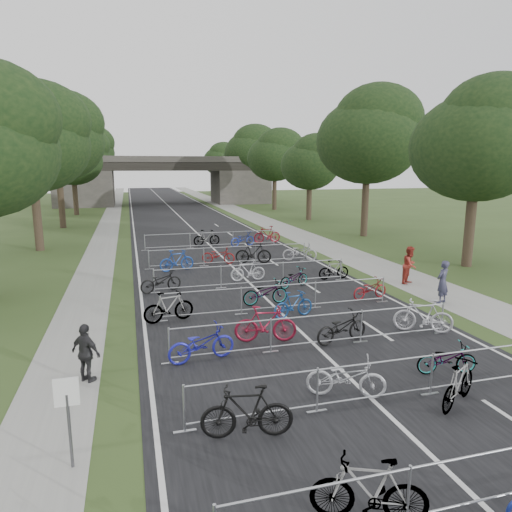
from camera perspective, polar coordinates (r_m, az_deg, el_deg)
The scene contains 54 objects.
ground at distance 9.55m, azimuth 26.81°, elevation -26.31°, with size 200.00×200.00×0.00m, color #344A1F.
road at distance 55.95m, azimuth -9.88°, elevation 5.22°, with size 11.00×140.00×0.01m, color black.
sidewalk_right at distance 57.30m, azimuth -1.86°, elevation 5.52°, with size 3.00×140.00×0.01m, color gray.
sidewalk_left at distance 55.72m, azimuth -17.60°, elevation 4.84°, with size 2.00×140.00×0.01m, color gray.
lane_markings at distance 55.95m, azimuth -9.88°, elevation 5.22°, with size 0.12×140.00×0.00m, color silver.
overpass_bridge at distance 70.64m, azimuth -11.23°, elevation 9.25°, with size 31.00×8.00×7.05m.
park_sign at distance 9.55m, azimuth -22.48°, elevation -16.95°, with size 0.45×0.06×1.83m.
tree_right_0 at distance 28.34m, azimuth 26.21°, elevation 12.65°, with size 7.17×7.17×10.93m.
tree_left_1 at distance 33.88m, azimuth -26.25°, elevation 12.87°, with size 7.56×7.56×11.53m.
tree_right_1 at distance 38.24m, azimuth 14.04°, elevation 14.23°, with size 8.18×8.18×12.47m.
tree_left_2 at distance 45.77m, azimuth -23.60°, elevation 13.37°, with size 8.40×8.40×12.81m.
tree_right_2 at distance 49.00m, azimuth 6.90°, elevation 11.45°, with size 6.16×6.16×9.39m.
tree_left_3 at distance 57.63m, azimuth -21.86°, elevation 11.23°, with size 6.72×6.72×10.25m.
tree_right_3 at distance 60.28m, azimuth 2.48°, elevation 12.37°, with size 7.17×7.17×10.93m.
tree_left_4 at distance 69.59m, azimuth -20.88°, elevation 11.82°, with size 7.56×7.56×11.53m.
tree_right_4 at distance 71.82m, azimuth -0.55°, elevation 12.97°, with size 8.18×8.18×12.47m.
tree_left_5 at distance 81.57m, azimuth -20.17°, elevation 12.24°, with size 8.40×8.40×12.81m.
tree_right_5 at distance 83.43m, azimuth -2.73°, elevation 11.36°, with size 6.16×6.16×9.39m.
tree_left_6 at distance 93.51m, azimuth -19.55°, elevation 11.06°, with size 6.72×6.72×10.25m.
tree_right_6 at distance 95.17m, azimuth -4.38°, elevation 11.90°, with size 7.17×7.17×10.93m.
barrier_row_0 at distance 9.24m, azimuth 27.13°, elevation -23.60°, with size 9.70×0.08×1.10m.
barrier_row_1 at distance 11.71m, azimuth 14.83°, elevation -14.98°, with size 9.70×0.08×1.10m.
barrier_row_2 at distance 14.66m, azimuth 7.66°, elevation -9.25°, with size 9.70×0.08×1.10m.
barrier_row_3 at distance 18.03m, azimuth 2.90°, elevation -5.25°, with size 9.70×0.08×1.10m.
barrier_row_4 at distance 21.73m, azimuth -0.43°, elevation -2.38°, with size 9.70×0.08×1.10m.
barrier_row_5 at distance 26.48m, azimuth -3.26°, elevation 0.06°, with size 9.70×0.08×1.10m.
barrier_row_6 at distance 32.28m, azimuth -5.54°, elevation 2.04°, with size 9.70×0.08×1.10m.
bike_1 at distance 8.35m, azimuth 13.95°, elevation -26.56°, with size 0.53×1.88×1.13m, color #A0A2A7.
bike_4 at distance 10.06m, azimuth -1.14°, elevation -18.94°, with size 0.55×1.96×1.18m, color black.
bike_5 at distance 11.85m, azimuth 11.19°, elevation -14.67°, with size 0.68×1.96×1.03m, color #B8BAC0.
bike_6 at distance 12.23m, azimuth 23.99°, elevation -14.43°, with size 0.52×1.83×1.10m, color #A0A2A7.
bike_7 at distance 13.85m, azimuth 22.72°, elevation -11.79°, with size 0.58×1.67×0.88m, color #A0A2A7.
bike_8 at distance 13.66m, azimuth -6.84°, elevation -10.85°, with size 0.71×2.02×1.06m, color #1C1D9E.
bike_9 at distance 14.92m, azimuth 1.21°, elevation -8.53°, with size 0.57×2.03×1.22m, color maroon.
bike_10 at distance 15.16m, azimuth 10.65°, elevation -8.80°, with size 0.67×1.93×1.01m, color black.
bike_11 at distance 16.76m, azimuth 20.18°, elevation -7.05°, with size 0.56×1.97×1.19m, color #B1B0B9.
bike_12 at distance 17.10m, azimuth -10.86°, elevation -6.28°, with size 0.53×1.89×1.14m, color #A0A2A7.
bike_13 at distance 18.87m, azimuth 1.15°, elevation -4.61°, with size 0.67×1.93×1.01m, color #A0A2A7.
bike_14 at distance 17.33m, azimuth 4.69°, elevation -6.07°, with size 0.48×1.70×1.02m, color navy.
bike_15 at distance 20.26m, azimuth 14.05°, elevation -4.01°, with size 0.60×1.71×0.90m, color maroon.
bike_16 at distance 21.15m, azimuth -11.83°, elevation -3.11°, with size 0.67×1.93×1.02m, color black.
bike_17 at distance 22.68m, azimuth -1.02°, elevation -1.84°, with size 0.50×1.77×1.06m, color #B0B2B9.
bike_18 at distance 21.59m, azimuth 4.76°, elevation -2.76°, with size 0.60×1.72×0.91m, color #A0A2A7.
bike_19 at distance 23.35m, azimuth 9.70°, elevation -1.73°, with size 0.46×1.63×0.98m, color #A0A2A7.
bike_20 at distance 25.20m, azimuth -9.88°, elevation -0.56°, with size 0.55×1.95×1.17m, color navy.
bike_21 at distance 26.78m, azimuth -4.73°, elevation 0.09°, with size 0.67×1.93×1.02m, color maroon.
bike_22 at distance 26.75m, azimuth -0.33°, elevation 0.38°, with size 0.59×2.10×1.26m, color black.
bike_23 at distance 27.66m, azimuth 5.49°, elevation 0.51°, with size 0.72×2.07×1.09m, color #9B9AA1.
bike_25 at distance 32.96m, azimuth -6.19°, elevation 2.28°, with size 0.55×1.93×1.16m, color #A0A2A7.
bike_26 at distance 32.56m, azimuth -1.70°, elevation 2.13°, with size 0.70×2.00×1.05m, color #1D31A0.
bike_27 at distance 33.97m, azimuth 1.40°, elevation 2.69°, with size 0.59×2.10×1.26m, color maroon.
pedestrian_a at distance 20.49m, azimuth 22.29°, elevation -3.04°, with size 0.66×0.43×1.81m, color #31324A.
pedestrian_b at distance 23.32m, azimuth 18.69°, elevation -1.10°, with size 0.89×0.70×1.84m, color maroon.
pedestrian_c at distance 13.05m, azimuth -20.47°, elevation -11.34°, with size 0.93×0.39×1.59m, color #272629.
Camera 1 is at (-5.51, -5.40, 5.63)m, focal length 32.00 mm.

